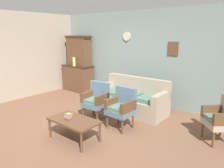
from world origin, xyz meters
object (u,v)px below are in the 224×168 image
at_px(armchair_near_couch_end, 96,99).
at_px(armchair_row_middle, 122,106).
at_px(floral_couch, 132,100).
at_px(side_cabinet, 78,78).
at_px(wingback_chair_by_fireplace, 222,117).
at_px(coffee_table, 74,122).
at_px(book_stack_on_table, 68,116).
at_px(vase_on_cabinet, 74,62).

relative_size(armchair_near_couch_end, armchair_row_middle, 1.00).
bearing_deg(armchair_row_middle, armchair_near_couch_end, 177.82).
bearing_deg(floral_couch, side_cabinet, 168.45).
xyz_separation_m(floral_couch, wingback_chair_by_fireplace, (2.24, -0.31, 0.17)).
relative_size(armchair_near_couch_end, coffee_table, 0.90).
relative_size(floral_couch, wingback_chair_by_fireplace, 2.10).
height_order(floral_couch, armchair_row_middle, same).
bearing_deg(coffee_table, floral_couch, 90.00).
height_order(floral_couch, book_stack_on_table, floral_couch).
bearing_deg(floral_couch, armchair_row_middle, -68.42).
bearing_deg(wingback_chair_by_fireplace, armchair_row_middle, -159.76).
relative_size(vase_on_cabinet, armchair_row_middle, 0.34).
bearing_deg(vase_on_cabinet, book_stack_on_table, -43.42).
height_order(armchair_near_couch_end, armchair_row_middle, same).
height_order(wingback_chair_by_fireplace, coffee_table, wingback_chair_by_fireplace).
relative_size(floral_couch, armchair_row_middle, 2.10).
distance_m(armchair_near_couch_end, wingback_chair_by_fireplace, 2.71).
xyz_separation_m(armchair_row_middle, wingback_chair_by_fireplace, (1.85, 0.68, 0.00)).
height_order(floral_couch, coffee_table, floral_couch).
bearing_deg(floral_couch, vase_on_cabinet, 172.17).
relative_size(armchair_row_middle, wingback_chair_by_fireplace, 1.00).
relative_size(vase_on_cabinet, book_stack_on_table, 1.91).
height_order(vase_on_cabinet, armchair_near_couch_end, vase_on_cabinet).
bearing_deg(armchair_near_couch_end, coffee_table, -69.51).
relative_size(armchair_near_couch_end, book_stack_on_table, 5.54).
relative_size(side_cabinet, coffee_table, 1.16).
distance_m(wingback_chair_by_fireplace, book_stack_on_table, 2.93).
height_order(vase_on_cabinet, book_stack_on_table, vase_on_cabinet).
xyz_separation_m(floral_couch, coffee_table, (0.00, -2.02, 0.05)).
xyz_separation_m(side_cabinet, armchair_near_couch_end, (2.32, -1.52, 0.03)).
height_order(side_cabinet, floral_couch, side_cabinet).
height_order(vase_on_cabinet, floral_couch, vase_on_cabinet).
distance_m(floral_couch, armchair_near_couch_end, 1.05).
distance_m(armchair_row_middle, book_stack_on_table, 1.18).
relative_size(floral_couch, book_stack_on_table, 11.63).
height_order(floral_couch, wingback_chair_by_fireplace, same).
relative_size(wingback_chair_by_fireplace, coffee_table, 0.90).
relative_size(floral_couch, armchair_near_couch_end, 2.10).
xyz_separation_m(floral_couch, armchair_near_couch_end, (-0.39, -0.96, 0.17)).
distance_m(armchair_near_couch_end, coffee_table, 1.13).
bearing_deg(side_cabinet, floral_couch, -11.55).
distance_m(vase_on_cabinet, armchair_near_couch_end, 2.70).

